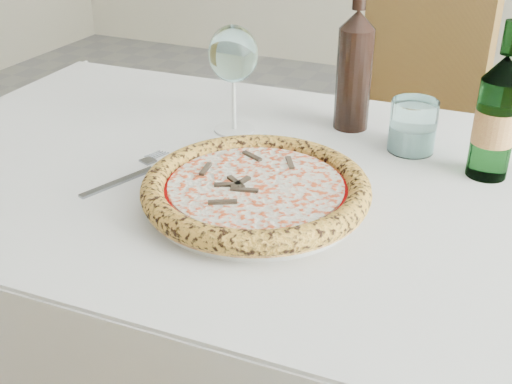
# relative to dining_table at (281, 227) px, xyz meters

# --- Properties ---
(dining_table) EXTENTS (1.38, 0.85, 0.76)m
(dining_table) POSITION_rel_dining_table_xyz_m (0.00, 0.00, 0.00)
(dining_table) COLOR brown
(dining_table) RESTS_ON floor
(chair_far) EXTENTS (0.47, 0.47, 0.93)m
(chair_far) POSITION_rel_dining_table_xyz_m (0.02, 0.81, -0.13)
(chair_far) COLOR brown
(chair_far) RESTS_ON floor
(plate) EXTENTS (0.30, 0.30, 0.02)m
(plate) POSITION_rel_dining_table_xyz_m (0.00, -0.10, 0.10)
(plate) COLOR silver
(plate) RESTS_ON dining_table
(pizza) EXTENTS (0.33, 0.33, 0.03)m
(pizza) POSITION_rel_dining_table_xyz_m (-0.00, -0.10, 0.12)
(pizza) COLOR #E8AD53
(pizza) RESTS_ON plate
(fork) EXTENTS (0.06, 0.19, 0.00)m
(fork) POSITION_rel_dining_table_xyz_m (-0.22, -0.10, 0.10)
(fork) COLOR slate
(fork) RESTS_ON dining_table
(wine_glass) EXTENTS (0.09, 0.09, 0.20)m
(wine_glass) POSITION_rel_dining_table_xyz_m (-0.15, 0.14, 0.24)
(wine_glass) COLOR white
(wine_glass) RESTS_ON dining_table
(tumbler) EXTENTS (0.08, 0.08, 0.09)m
(tumbler) POSITION_rel_dining_table_xyz_m (0.16, 0.18, 0.13)
(tumbler) COLOR white
(tumbler) RESTS_ON dining_table
(beer_bottle) EXTENTS (0.06, 0.06, 0.25)m
(beer_bottle) POSITION_rel_dining_table_xyz_m (0.30, 0.14, 0.19)
(beer_bottle) COLOR #47854E
(beer_bottle) RESTS_ON dining_table
(wine_bottle) EXTENTS (0.06, 0.06, 0.26)m
(wine_bottle) POSITION_rel_dining_table_xyz_m (0.04, 0.24, 0.21)
(wine_bottle) COLOR black
(wine_bottle) RESTS_ON dining_table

